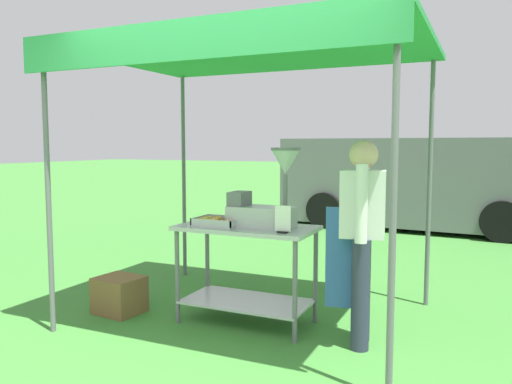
% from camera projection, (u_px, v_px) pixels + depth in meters
% --- Properties ---
extents(ground_plane, '(70.00, 70.00, 0.00)m').
position_uv_depth(ground_plane, '(376.00, 237.00, 8.66)').
color(ground_plane, '#3D7F33').
extents(stall_canopy, '(2.99, 2.26, 2.42)m').
position_uv_depth(stall_canopy, '(251.00, 57.00, 4.39)').
color(stall_canopy, slate).
rests_on(stall_canopy, ground).
extents(donut_cart, '(1.20, 0.63, 0.87)m').
position_uv_depth(donut_cart, '(247.00, 255.00, 4.46)').
color(donut_cart, '#B7B7BC').
rests_on(donut_cart, ground).
extents(donut_tray, '(0.40, 0.32, 0.07)m').
position_uv_depth(donut_tray, '(217.00, 222.00, 4.46)').
color(donut_tray, '#B7B7BC').
rests_on(donut_tray, donut_cart).
extents(donut_fryer, '(0.62, 0.28, 0.68)m').
position_uv_depth(donut_fryer, '(266.00, 200.00, 4.33)').
color(donut_fryer, '#B7B7BC').
rests_on(donut_fryer, donut_cart).
extents(menu_sign, '(0.13, 0.05, 0.22)m').
position_uv_depth(menu_sign, '(283.00, 221.00, 4.07)').
color(menu_sign, black).
rests_on(menu_sign, donut_cart).
extents(vendor, '(0.46, 0.54, 1.61)m').
position_uv_depth(vendor, '(361.00, 232.00, 3.93)').
color(vendor, '#2D3347').
rests_on(vendor, ground).
extents(supply_crate, '(0.45, 0.40, 0.34)m').
position_uv_depth(supply_crate, '(119.00, 295.00, 4.76)').
color(supply_crate, brown).
rests_on(supply_crate, ground).
extents(van_grey, '(4.99, 2.31, 1.69)m').
position_uv_depth(van_grey, '(416.00, 181.00, 9.68)').
color(van_grey, slate).
rests_on(van_grey, ground).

